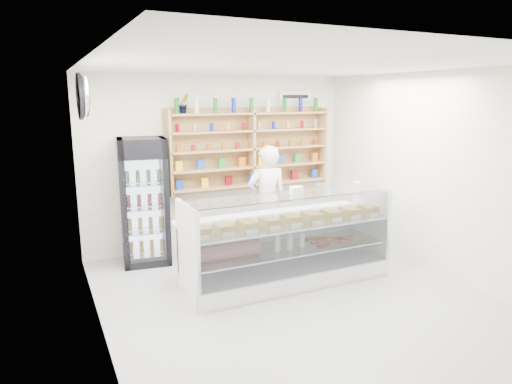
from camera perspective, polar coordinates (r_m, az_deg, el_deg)
room at (r=5.37m, az=5.17°, el=0.54°), size 5.00×5.00×5.00m
display_counter at (r=6.17m, az=3.89°, el=-8.17°), size 2.79×0.83×1.21m
shop_worker at (r=7.08m, az=1.38°, el=-1.12°), size 0.68×0.49×1.73m
drinks_cooler at (r=6.92m, az=-13.79°, el=-1.12°), size 0.75×0.74×1.87m
wall_shelving at (r=7.62m, az=-0.59°, el=5.39°), size 2.84×0.28×1.33m
potted_plant at (r=7.17m, az=-9.00°, el=10.86°), size 0.19×0.17×0.30m
security_mirror at (r=5.75m, az=-20.68°, el=11.11°), size 0.15×0.50×0.50m
wall_sign at (r=8.11m, az=4.89°, el=11.80°), size 0.62×0.03×0.20m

